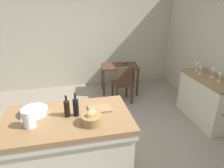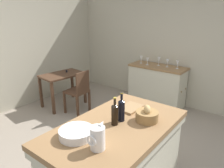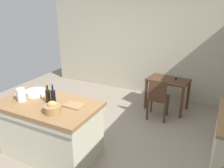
# 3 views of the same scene
# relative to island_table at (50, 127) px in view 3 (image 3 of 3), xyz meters

# --- Properties ---
(ground_plane) EXTENTS (6.76, 6.76, 0.00)m
(ground_plane) POSITION_rel_island_table_xyz_m (0.37, 0.61, -0.49)
(ground_plane) COLOR gray
(wall_back) EXTENTS (5.32, 0.12, 2.60)m
(wall_back) POSITION_rel_island_table_xyz_m (0.37, 3.21, 0.81)
(wall_back) COLOR #B2AA93
(wall_back) RESTS_ON ground
(island_table) EXTENTS (1.58, 0.92, 0.91)m
(island_table) POSITION_rel_island_table_xyz_m (0.00, 0.00, 0.00)
(island_table) COLOR olive
(island_table) RESTS_ON ground
(writing_desk) EXTENTS (0.96, 0.66, 0.78)m
(writing_desk) POSITION_rel_island_table_xyz_m (1.31, 2.45, 0.12)
(writing_desk) COLOR #472D1E
(writing_desk) RESTS_ON ground
(wooden_chair) EXTENTS (0.42, 0.42, 0.91)m
(wooden_chair) POSITION_rel_island_table_xyz_m (1.24, 1.89, 0.00)
(wooden_chair) COLOR #472D1E
(wooden_chair) RESTS_ON ground
(pitcher) EXTENTS (0.17, 0.13, 0.25)m
(pitcher) POSITION_rel_island_table_xyz_m (-0.42, -0.11, 0.53)
(pitcher) COLOR white
(pitcher) RESTS_ON island_table
(wash_bowl) EXTENTS (0.33, 0.33, 0.08)m
(wash_bowl) POSITION_rel_island_table_xyz_m (-0.40, 0.17, 0.46)
(wash_bowl) COLOR white
(wash_bowl) RESTS_ON island_table
(bread_basket) EXTENTS (0.24, 0.24, 0.18)m
(bread_basket) POSITION_rel_island_table_xyz_m (0.28, -0.20, 0.48)
(bread_basket) COLOR olive
(bread_basket) RESTS_ON island_table
(cutting_board) EXTENTS (0.30, 0.21, 0.02)m
(cutting_board) POSITION_rel_island_table_xyz_m (0.42, 0.11, 0.43)
(cutting_board) COLOR #99754C
(cutting_board) RESTS_ON island_table
(wine_bottle_dark) EXTENTS (0.07, 0.07, 0.32)m
(wine_bottle_dark) POSITION_rel_island_table_xyz_m (0.11, 0.02, 0.55)
(wine_bottle_dark) COLOR black
(wine_bottle_dark) RESTS_ON island_table
(wine_bottle_amber) EXTENTS (0.07, 0.07, 0.30)m
(wine_bottle_amber) POSITION_rel_island_table_xyz_m (0.00, 0.03, 0.54)
(wine_bottle_amber) COLOR black
(wine_bottle_amber) RESTS_ON island_table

